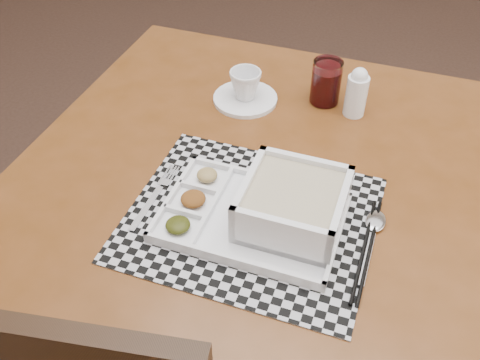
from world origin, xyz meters
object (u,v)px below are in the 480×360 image
Objects in this scene: dining_table at (267,204)px; juice_glass at (326,84)px; creamer_bottle at (357,92)px; cup at (245,84)px; serving_tray at (279,209)px.

dining_table is 10.04× the size of juice_glass.
creamer_bottle reaches higher than juice_glass.
creamer_bottle is at bearing 31.92° from cup.
dining_table is at bearing -111.78° from creamer_bottle.
cup is (-0.20, 0.34, 0.01)m from serving_tray.
dining_table is at bearing -36.68° from cup.
dining_table is 8.91× the size of creamer_bottle.
dining_table is 14.25× the size of cup.
serving_tray is 0.39m from creamer_bottle.
serving_tray reaches higher than dining_table.
juice_glass reaches higher than serving_tray.
serving_tray is 4.46× the size of cup.
juice_glass is 0.08m from creamer_bottle.
dining_table is 0.32m from creamer_bottle.
cup is 0.70× the size of juice_glass.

